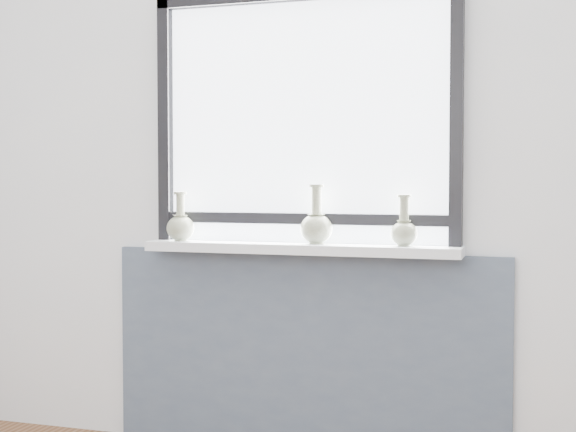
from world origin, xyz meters
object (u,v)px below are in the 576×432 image
(windowsill, at_px, (300,248))
(vase_c, at_px, (404,230))
(vase_a, at_px, (181,225))
(vase_b, at_px, (316,225))

(windowsill, bearing_deg, vase_c, -0.12)
(windowsill, xyz_separation_m, vase_c, (0.43, -0.00, 0.08))
(vase_a, relative_size, vase_b, 0.87)
(vase_c, bearing_deg, vase_a, -179.11)
(vase_a, distance_m, vase_c, 0.96)
(windowsill, distance_m, vase_b, 0.12)
(vase_a, height_order, vase_b, vase_b)
(windowsill, height_order, vase_c, vase_c)
(vase_b, bearing_deg, windowsill, -175.07)
(vase_a, bearing_deg, vase_c, 0.89)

